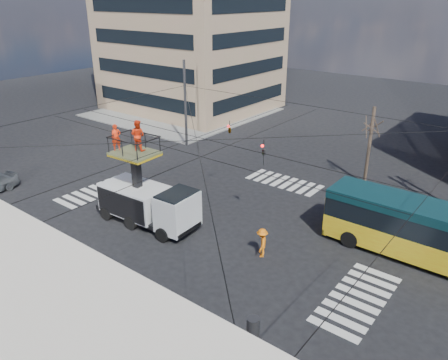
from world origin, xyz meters
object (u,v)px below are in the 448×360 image
flagger (262,243)px  utility_truck (147,193)px  traffic_cone (130,213)px  city_bus (431,233)px  worker_ground (144,196)px

flagger → utility_truck: bearing=-106.3°
utility_truck → traffic_cone: 2.30m
city_bus → worker_ground: bearing=-163.0°
worker_ground → utility_truck: bearing=-102.5°
worker_ground → flagger: worker_ground is taller
traffic_cone → worker_ground: size_ratio=0.37×
traffic_cone → worker_ground: 1.63m
utility_truck → worker_ground: utility_truck is taller
traffic_cone → flagger: 9.28m
utility_truck → worker_ground: 2.39m
utility_truck → traffic_cone: size_ratio=9.84×
utility_truck → worker_ground: (-1.72, 1.23, -1.10)m
worker_ground → city_bus: bearing=-50.0°
utility_truck → city_bus: bearing=19.7°
traffic_cone → worker_ground: (-0.23, 1.49, 0.62)m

